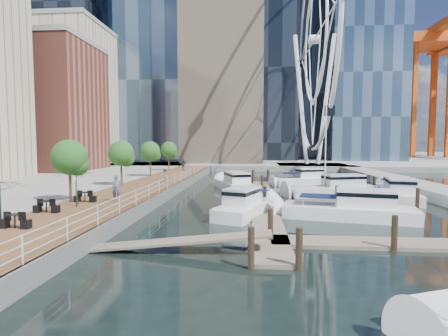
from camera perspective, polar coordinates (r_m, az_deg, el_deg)
name	(u,v)px	position (r m, az deg, el deg)	size (l,w,h in m)	color
ground	(218,232)	(21.30, -0.91, -10.41)	(520.00, 520.00, 0.00)	black
boardwalk	(148,189)	(37.52, -12.36, -3.41)	(6.00, 60.00, 1.00)	brown
seawall	(176,190)	(36.74, -7.88, -3.51)	(0.25, 60.00, 1.00)	#595954
land_far	(248,157)	(122.63, 3.93, 1.81)	(200.00, 114.00, 1.00)	gray
breakwater	(414,186)	(44.56, 28.60, -2.64)	(4.00, 60.00, 1.00)	gray
pier	(312,167)	(73.64, 14.20, 0.19)	(14.00, 12.00, 1.00)	gray
railing	(175,180)	(36.64, -8.04, -1.92)	(0.10, 60.00, 1.05)	white
floating_docks	(322,199)	(31.43, 15.67, -4.93)	(16.00, 34.00, 2.60)	#6D6051
midrise_condos	(2,86)	(59.81, -32.45, 11.22)	(19.00, 67.00, 28.00)	#BCAD8E
ferris_wheel	(314,40)	(76.31, 14.56, 19.60)	(5.80, 45.60, 47.80)	white
street_trees	(121,153)	(37.07, -16.45, 2.30)	(2.60, 42.60, 4.60)	#3F2B1C
cafe_tables	(32,213)	(22.68, -28.82, -6.48)	(2.50, 13.70, 0.74)	black
yacht_foreground	(348,219)	(26.30, 19.59, -7.85)	(2.63, 9.83, 2.15)	white
pedestrian_near	(117,188)	(27.14, -17.12, -3.19)	(0.71, 0.47, 1.96)	#50526B
pedestrian_mid	(165,176)	(38.67, -9.68, -1.22)	(0.78, 0.61, 1.60)	#866F5C
pedestrian_far	(183,164)	(55.53, -6.64, 0.60)	(1.15, 0.48, 1.97)	#32383E
moored_yachts	(325,198)	(35.41, 16.13, -4.74)	(21.32, 39.69, 11.50)	silver
cafe_seating	(30,199)	(22.33, -29.17, -4.43)	(4.14, 13.17, 2.60)	#0E361E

